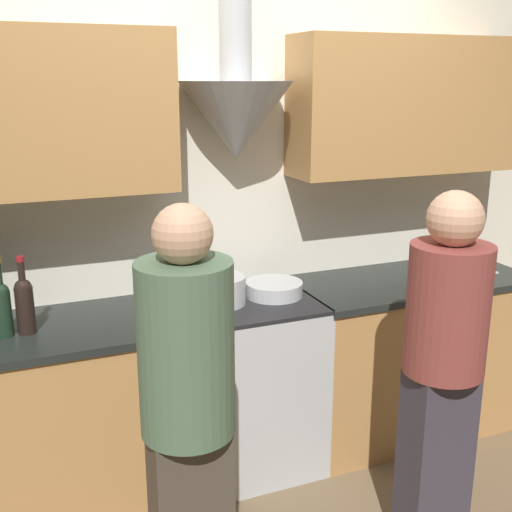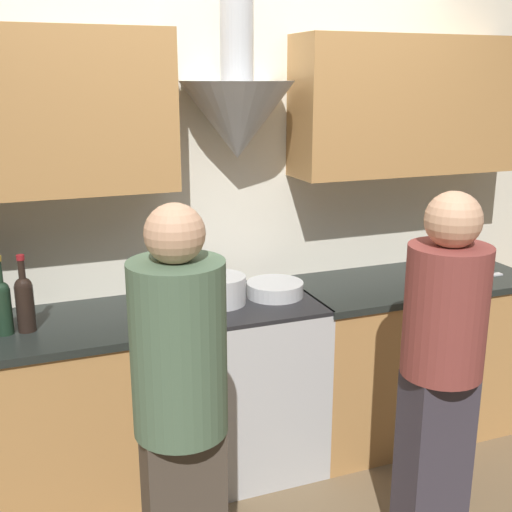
{
  "view_description": "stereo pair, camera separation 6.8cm",
  "coord_description": "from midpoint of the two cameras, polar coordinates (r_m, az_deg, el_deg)",
  "views": [
    {
      "loc": [
        -1.09,
        -2.44,
        1.94
      ],
      "look_at": [
        0.0,
        0.21,
        1.14
      ],
      "focal_mm": 45.0,
      "sensor_mm": 36.0,
      "label": 1
    },
    {
      "loc": [
        -1.03,
        -2.47,
        1.94
      ],
      "look_at": [
        0.0,
        0.21,
        1.14
      ],
      "focal_mm": 45.0,
      "sensor_mm": 36.0,
      "label": 2
    }
  ],
  "objects": [
    {
      "name": "wine_bottle_7",
      "position": [
        2.89,
        -22.27,
        -4.14
      ],
      "size": [
        0.07,
        0.07,
        0.34
      ],
      "color": "black",
      "rests_on": "counter_left"
    },
    {
      "name": "chefs_knife",
      "position": [
        3.74,
        18.89,
        -1.53
      ],
      "size": [
        0.22,
        0.04,
        0.01
      ],
      "rotation": [
        0.0,
        0.0,
        -0.02
      ],
      "color": "silver",
      "rests_on": "counter_right"
    },
    {
      "name": "person_foreground_right",
      "position": [
        2.69,
        15.6,
        -8.92
      ],
      "size": [
        0.32,
        0.32,
        1.54
      ],
      "color": "#38333D",
      "rests_on": "ground_plane"
    },
    {
      "name": "wine_bottle_8",
      "position": [
        2.89,
        -20.52,
        -3.9
      ],
      "size": [
        0.08,
        0.08,
        0.34
      ],
      "color": "black",
      "rests_on": "counter_left"
    },
    {
      "name": "stock_pot",
      "position": [
        3.08,
        -3.88,
        -3.04
      ],
      "size": [
        0.25,
        0.25,
        0.14
      ],
      "color": "#B7BABC",
      "rests_on": "stove_range"
    },
    {
      "name": "person_foreground_left",
      "position": [
        2.15,
        -6.97,
        -14.11
      ],
      "size": [
        0.31,
        0.31,
        1.59
      ],
      "color": "#473D33",
      "rests_on": "ground_plane"
    },
    {
      "name": "counter_left",
      "position": [
        3.15,
        -20.68,
        -13.91
      ],
      "size": [
        1.56,
        0.62,
        0.89
      ],
      "color": "#B27F47",
      "rests_on": "ground_plane"
    },
    {
      "name": "orange_fruit",
      "position": [
        3.84,
        15.71,
        -0.34
      ],
      "size": [
        0.07,
        0.07,
        0.07
      ],
      "color": "orange",
      "rests_on": "counter_right"
    },
    {
      "name": "stove_range",
      "position": [
        3.32,
        -1.28,
        -11.14
      ],
      "size": [
        0.64,
        0.6,
        0.89
      ],
      "color": "#B7BABC",
      "rests_on": "ground_plane"
    },
    {
      "name": "mixing_bowl",
      "position": [
        3.2,
        1.02,
        -2.94
      ],
      "size": [
        0.28,
        0.28,
        0.07
      ],
      "color": "#B7BABC",
      "rests_on": "stove_range"
    },
    {
      "name": "counter_right",
      "position": [
        3.74,
        12.7,
        -8.42
      ],
      "size": [
        1.29,
        0.62,
        0.89
      ],
      "color": "#B27F47",
      "rests_on": "ground_plane"
    },
    {
      "name": "wall_back",
      "position": [
        3.23,
        -3.91,
        7.35
      ],
      "size": [
        8.4,
        0.55,
        2.6
      ],
      "color": "silver",
      "rests_on": "ground_plane"
    },
    {
      "name": "ground_plane",
      "position": [
        3.31,
        0.88,
        -20.43
      ],
      "size": [
        12.0,
        12.0,
        0.0
      ],
      "primitive_type": "plane",
      "color": "brown"
    }
  ]
}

